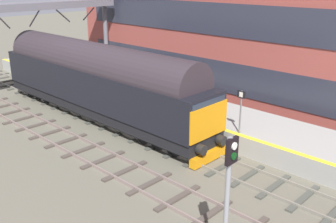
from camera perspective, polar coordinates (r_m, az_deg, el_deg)
name	(u,v)px	position (r m, az deg, el deg)	size (l,w,h in m)	color
ground_plane	(155,140)	(21.06, -1.97, -4.18)	(140.00, 140.00, 0.00)	#646051
track_main	(155,139)	(21.04, -1.98, -4.05)	(2.50, 60.00, 0.15)	gray
track_adjacent_west	(103,160)	(19.03, -9.48, -6.96)	(2.50, 60.00, 0.15)	gray
station_platform	(198,115)	(23.34, 4.36, -0.50)	(4.00, 44.00, 1.01)	#9E9E97
diesel_locomotive	(96,79)	(23.92, -10.45, 4.68)	(2.74, 17.67, 4.68)	black
signal_post_near	(228,197)	(10.70, 8.74, -12.33)	(0.44, 0.22, 4.56)	gray
platform_number_sign	(241,106)	(19.18, 10.62, 0.87)	(0.10, 0.44, 2.17)	slate
waiting_passenger	(178,83)	(24.42, 1.53, 4.13)	(0.46, 0.46, 1.64)	#25363F
overhead_footbridge	(34,11)	(29.82, -19.07, 13.71)	(12.74, 2.00, 6.62)	slate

